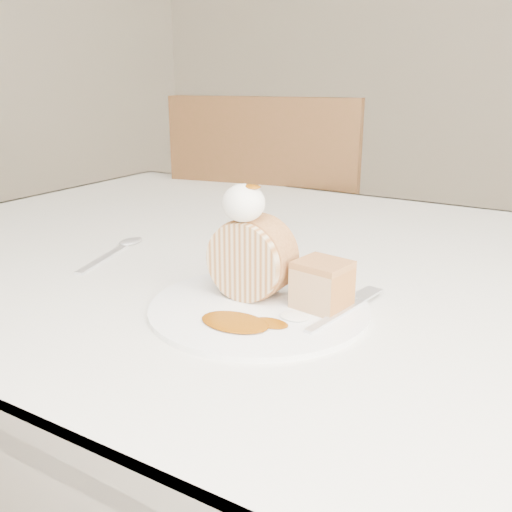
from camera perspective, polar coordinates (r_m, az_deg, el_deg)
The scene contains 10 objects.
table at distance 0.81m, azimuth 6.52°, elevation -6.66°, with size 1.40×0.90×0.75m.
chair_far at distance 1.48m, azimuth 2.01°, elevation -0.04°, with size 0.52×0.52×0.94m.
plate at distance 0.61m, azimuth 0.32°, elevation -5.19°, with size 0.24×0.24×0.01m, color white.
roulade_slice at distance 0.62m, azimuth -0.45°, elevation -0.21°, with size 0.09×0.09×0.05m, color #CCB68E.
cake_chunk at distance 0.60m, azimuth 6.62°, elevation -3.15°, with size 0.05×0.05×0.04m, color #AD7241.
whipped_cream at distance 0.60m, azimuth -1.25°, elevation 5.33°, with size 0.05×0.05×0.04m, color silver.
caramel_drizzle at distance 0.59m, azimuth -0.54°, elevation 7.43°, with size 0.02×0.02×0.01m, color #783B05.
caramel_pool at distance 0.57m, azimuth -2.14°, elevation -6.61°, with size 0.07×0.05×0.00m, color #783B05, non-canonical shape.
fork at distance 0.59m, azimuth 7.97°, elevation -5.92°, with size 0.02×0.14×0.00m, color silver.
spoon at distance 0.80m, azimuth -15.03°, elevation -0.29°, with size 0.02×0.15×0.00m, color silver.
Camera 1 is at (0.30, -0.47, 0.99)m, focal length 40.00 mm.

